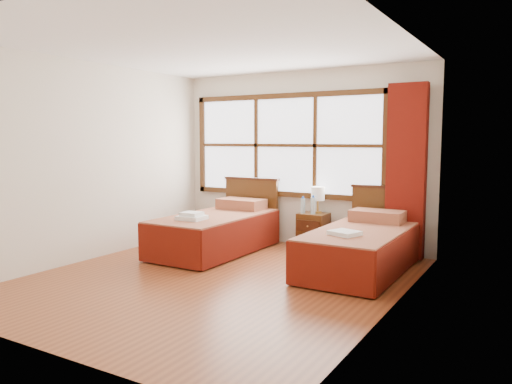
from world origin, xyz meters
The scene contains 15 objects.
floor centered at (0.00, 0.00, 0.00)m, with size 4.50×4.50×0.00m, color brown.
ceiling centered at (0.00, 0.00, 2.60)m, with size 4.50×4.50×0.00m, color white.
wall_back centered at (0.00, 2.25, 1.30)m, with size 4.00×4.00×0.00m, color silver.
wall_left centered at (-2.00, 0.00, 1.30)m, with size 4.50×4.50×0.00m, color silver.
wall_right centered at (2.00, 0.00, 1.30)m, with size 4.50×4.50×0.00m, color silver.
window centered at (-0.25, 2.21, 1.50)m, with size 3.16×0.06×1.56m.
curtain centered at (1.60, 2.11, 1.17)m, with size 0.50×0.16×2.30m, color #68120A.
bed_left centered at (-0.80, 1.20, 0.30)m, with size 1.03×2.05×1.00m.
bed_right centered at (1.31, 1.20, 0.30)m, with size 1.00×2.02×0.97m.
nightstand centered at (0.33, 1.99, 0.27)m, with size 0.40×0.40×0.53m.
towels_left centered at (-0.83, 0.64, 0.58)m, with size 0.35×0.31×0.10m.
towels_right centered at (1.27, 0.74, 0.54)m, with size 0.38×0.35×0.05m.
lamp centered at (0.36, 2.07, 0.80)m, with size 0.19×0.19×0.38m.
bottle_near centered at (0.18, 1.94, 0.64)m, with size 0.06×0.06×0.24m.
bottle_far centered at (0.35, 1.94, 0.65)m, with size 0.07×0.07×0.27m.
Camera 1 is at (3.22, -4.55, 1.59)m, focal length 35.00 mm.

